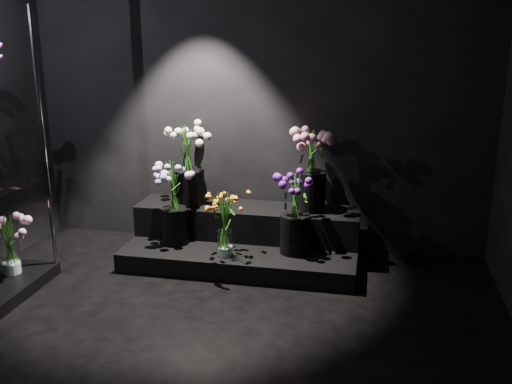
# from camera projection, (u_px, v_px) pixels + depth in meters

# --- Properties ---
(floor) EXTENTS (4.00, 4.00, 0.00)m
(floor) POSITION_uv_depth(u_px,v_px,m) (189.00, 362.00, 3.39)
(floor) COLOR black
(floor) RESTS_ON ground
(wall_back) EXTENTS (4.00, 0.00, 4.00)m
(wall_back) POSITION_uv_depth(u_px,v_px,m) (256.00, 89.00, 4.88)
(wall_back) COLOR black
(wall_back) RESTS_ON floor
(display_riser) EXTENTS (1.92, 0.85, 0.43)m
(display_riser) POSITION_uv_depth(u_px,v_px,m) (244.00, 239.00, 4.87)
(display_riser) COLOR black
(display_riser) RESTS_ON floor
(bouquet_orange_bells) EXTENTS (0.26, 0.26, 0.53)m
(bouquet_orange_bells) POSITION_uv_depth(u_px,v_px,m) (225.00, 223.00, 4.48)
(bouquet_orange_bells) COLOR white
(bouquet_orange_bells) RESTS_ON display_riser
(bouquet_lilac) EXTENTS (0.36, 0.36, 0.70)m
(bouquet_lilac) POSITION_uv_depth(u_px,v_px,m) (174.00, 197.00, 4.71)
(bouquet_lilac) COLOR black
(bouquet_lilac) RESTS_ON display_riser
(bouquet_purple) EXTENTS (0.36, 0.36, 0.64)m
(bouquet_purple) POSITION_uv_depth(u_px,v_px,m) (295.00, 211.00, 4.52)
(bouquet_purple) COLOR black
(bouquet_purple) RESTS_ON display_riser
(bouquet_cream_roses) EXTENTS (0.43, 0.43, 0.68)m
(bouquet_cream_roses) POSITION_uv_depth(u_px,v_px,m) (188.00, 160.00, 4.88)
(bouquet_cream_roses) COLOR black
(bouquet_cream_roses) RESTS_ON display_riser
(bouquet_pink_roses) EXTENTS (0.47, 0.47, 0.67)m
(bouquet_pink_roses) POSITION_uv_depth(u_px,v_px,m) (312.00, 165.00, 4.71)
(bouquet_pink_roses) COLOR black
(bouquet_pink_roses) RESTS_ON display_riser
(bouquet_case_base_pink) EXTENTS (0.36, 0.36, 0.47)m
(bouquet_case_base_pink) POSITION_uv_depth(u_px,v_px,m) (9.00, 243.00, 4.31)
(bouquet_case_base_pink) COLOR white
(bouquet_case_base_pink) RESTS_ON display_case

